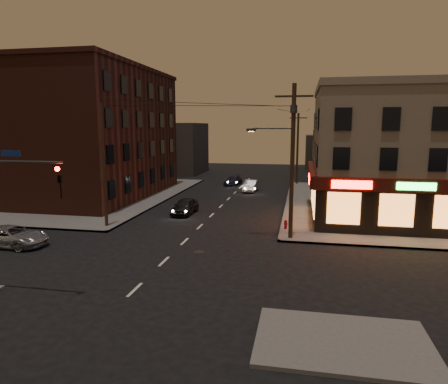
% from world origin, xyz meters
% --- Properties ---
extents(ground, '(120.00, 120.00, 0.00)m').
position_xyz_m(ground, '(0.00, 0.00, 0.00)').
color(ground, black).
rests_on(ground, ground).
extents(sidewalk_ne, '(24.00, 28.00, 0.15)m').
position_xyz_m(sidewalk_ne, '(18.00, 19.00, 0.07)').
color(sidewalk_ne, '#514F4C').
rests_on(sidewalk_ne, ground).
extents(sidewalk_nw, '(24.00, 28.00, 0.15)m').
position_xyz_m(sidewalk_nw, '(-18.00, 19.00, 0.07)').
color(sidewalk_nw, '#514F4C').
rests_on(sidewalk_nw, ground).
extents(pizza_building, '(15.85, 12.85, 10.50)m').
position_xyz_m(pizza_building, '(15.93, 13.43, 5.35)').
color(pizza_building, gray).
rests_on(pizza_building, sidewalk_ne).
extents(brick_apartment, '(12.00, 20.00, 13.00)m').
position_xyz_m(brick_apartment, '(-14.50, 19.00, 6.65)').
color(brick_apartment, '#4B2218').
rests_on(brick_apartment, sidewalk_nw).
extents(bg_building_ne_a, '(10.00, 12.00, 7.00)m').
position_xyz_m(bg_building_ne_a, '(14.00, 38.00, 3.50)').
color(bg_building_ne_a, '#3F3D3A').
rests_on(bg_building_ne_a, ground).
extents(bg_building_nw, '(9.00, 10.00, 8.00)m').
position_xyz_m(bg_building_nw, '(-13.00, 42.00, 4.00)').
color(bg_building_nw, '#3F3D3A').
rests_on(bg_building_nw, ground).
extents(bg_building_ne_b, '(8.00, 8.00, 6.00)m').
position_xyz_m(bg_building_ne_b, '(12.00, 52.00, 3.00)').
color(bg_building_ne_b, '#3F3D3A').
rests_on(bg_building_ne_b, ground).
extents(utility_pole_main, '(4.20, 0.44, 10.00)m').
position_xyz_m(utility_pole_main, '(6.68, 5.80, 5.76)').
color(utility_pole_main, '#382619').
rests_on(utility_pole_main, sidewalk_ne).
extents(utility_pole_far, '(0.26, 0.26, 9.00)m').
position_xyz_m(utility_pole_far, '(6.80, 32.00, 4.65)').
color(utility_pole_far, '#382619').
rests_on(utility_pole_far, sidewalk_ne).
extents(utility_pole_west, '(0.24, 0.24, 9.00)m').
position_xyz_m(utility_pole_west, '(-6.80, 6.50, 4.65)').
color(utility_pole_west, '#382619').
rests_on(utility_pole_west, sidewalk_nw).
extents(suv_cross, '(4.68, 2.28, 1.28)m').
position_xyz_m(suv_cross, '(-10.40, 0.93, 0.64)').
color(suv_cross, gray).
rests_on(suv_cross, ground).
extents(sedan_near, '(1.78, 4.02, 1.35)m').
position_xyz_m(sedan_near, '(-2.38, 12.11, 0.67)').
color(sedan_near, black).
rests_on(sedan_near, ground).
extents(sedan_mid, '(1.74, 4.11, 1.32)m').
position_xyz_m(sedan_mid, '(1.64, 25.25, 0.66)').
color(sedan_mid, gray).
rests_on(sedan_mid, ground).
extents(sedan_far, '(2.10, 4.19, 1.17)m').
position_xyz_m(sedan_far, '(-1.24, 30.05, 0.58)').
color(sedan_far, black).
rests_on(sedan_far, ground).
extents(fire_hydrant, '(0.31, 0.31, 0.68)m').
position_xyz_m(fire_hydrant, '(6.40, 8.02, 0.52)').
color(fire_hydrant, maroon).
rests_on(fire_hydrant, sidewalk_ne).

